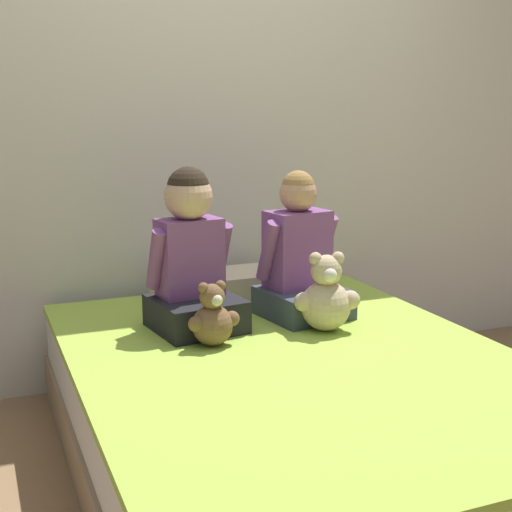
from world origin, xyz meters
TOP-DOWN VIEW (x-y plane):
  - ground_plane at (0.00, 0.00)m, footprint 14.00×14.00m
  - wall_behind_bed at (0.00, 1.09)m, footprint 8.00×0.06m
  - bed at (0.00, 0.00)m, footprint 1.50×2.01m
  - child_on_left at (-0.23, 0.46)m, footprint 0.36×0.36m
  - child_on_right at (0.22, 0.46)m, footprint 0.36×0.36m
  - teddy_bear_held_by_left_child at (-0.23, 0.22)m, footprint 0.20×0.15m
  - teddy_bear_held_by_right_child at (0.23, 0.23)m, footprint 0.25×0.19m
  - pillow_at_headboard at (0.00, 0.83)m, footprint 0.57×0.28m

SIDE VIEW (x-z plane):
  - ground_plane at x=0.00m, z-range 0.00..0.00m
  - bed at x=0.00m, z-range 0.00..0.43m
  - pillow_at_headboard at x=0.00m, z-range 0.43..0.54m
  - teddy_bear_held_by_left_child at x=-0.23m, z-range 0.41..0.64m
  - teddy_bear_held_by_right_child at x=0.23m, z-range 0.40..0.71m
  - child_on_right at x=0.22m, z-range 0.37..0.96m
  - child_on_left at x=-0.23m, z-range 0.39..1.01m
  - wall_behind_bed at x=0.00m, z-range 0.00..2.50m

